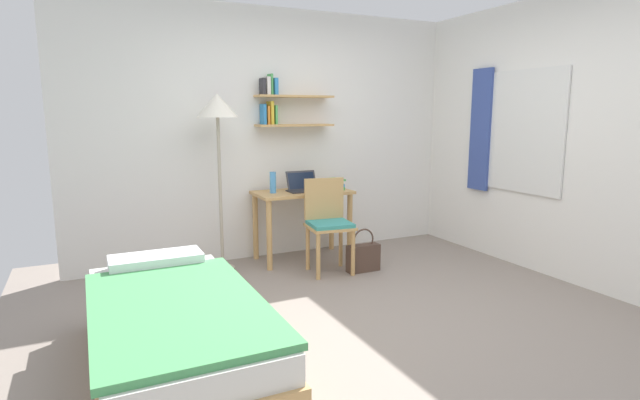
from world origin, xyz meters
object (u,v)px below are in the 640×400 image
Objects in this scene: laptop at (303,186)px; handbag at (363,257)px; bed at (176,334)px; standing_lamp at (218,116)px; desk at (303,205)px; water_bottle at (273,182)px; desk_chair at (328,220)px; book_stack at (334,184)px.

laptop reaches higher than handbag.
bed is 2.51m from laptop.
standing_lamp is at bearing 152.60° from handbag.
desk is 0.41m from water_bottle.
bed is 1.09× the size of standing_lamp.
handbag is at bearing -60.75° from desk.
laptop is 0.33m from water_bottle.
desk_chair reaches higher than desk.
desk is at bearing 172.61° from book_stack.
laptop is at bearing -14.99° from desk.
book_stack is at bearing -1.72° from standing_lamp.
water_bottle is at bearing 2.10° from standing_lamp.
bed is at bearing -112.54° from standing_lamp.
water_bottle is at bearing 54.71° from bed.
bed is 4.36× the size of handbag.
desk_chair is at bearing 151.83° from handbag.
laptop is at bearing -2.32° from water_bottle.
desk_chair is at bearing -27.15° from standing_lamp.
book_stack reaches higher than bed.
book_stack is (1.97, 1.79, 0.55)m from bed.
laptop reaches higher than desk_chair.
standing_lamp is at bearing 178.28° from book_stack.
desk_chair is 0.53× the size of standing_lamp.
desk_chair reaches higher than handbag.
standing_lamp is 1.94m from handbag.
desk_chair is 4.19× the size of water_bottle.
bed reaches higher than handbag.
desk is 0.49m from desk_chair.
laptop is 0.97m from handbag.
desk_chair is (1.68, 1.35, 0.27)m from bed.
desk is 1.27m from standing_lamp.
standing_lamp is 1.41m from book_stack.
laptop reaches higher than book_stack.
bed is 5.62× the size of laptop.
desk_chair is 2.11× the size of handbag.
book_stack is 0.88m from handbag.
desk_chair is at bearing -52.65° from water_bottle.
standing_lamp is at bearing -179.46° from desk.
water_bottle reaches higher than desk.
bed is 2.17m from desk_chair.
desk is 0.20m from laptop.
laptop is (0.87, 0.01, -0.72)m from standing_lamp.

